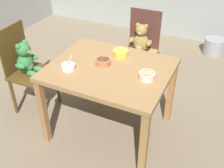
% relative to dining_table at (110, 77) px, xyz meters
% --- Properties ---
extents(ground_plane, '(5.20, 5.20, 0.04)m').
position_rel_dining_table_xyz_m(ground_plane, '(0.00, 0.00, -0.67)').
color(ground_plane, '#7E6F58').
extents(dining_table, '(1.07, 0.88, 0.75)m').
position_rel_dining_table_xyz_m(dining_table, '(0.00, 0.00, 0.00)').
color(dining_table, '#9A7446').
rests_on(dining_table, ground_plane).
extents(teddy_chair_near_left, '(0.41, 0.42, 0.95)m').
position_rel_dining_table_xyz_m(teddy_chair_near_left, '(-0.95, -0.03, -0.09)').
color(teddy_chair_near_left, '#533A18').
rests_on(teddy_chair_near_left, ground_plane).
extents(teddy_chair_far_center, '(0.41, 0.41, 0.95)m').
position_rel_dining_table_xyz_m(teddy_chair_far_center, '(-0.02, 0.85, -0.10)').
color(teddy_chair_far_center, '#4C2A22').
rests_on(teddy_chair_far_center, ground_plane).
extents(porridge_bowl_yellow_far_center, '(0.15, 0.15, 0.06)m').
position_rel_dining_table_xyz_m(porridge_bowl_yellow_far_center, '(0.00, 0.24, 0.13)').
color(porridge_bowl_yellow_far_center, yellow).
rests_on(porridge_bowl_yellow_far_center, dining_table).
extents(porridge_bowl_terracotta_center, '(0.14, 0.14, 0.05)m').
position_rel_dining_table_xyz_m(porridge_bowl_terracotta_center, '(-0.08, 0.03, 0.12)').
color(porridge_bowl_terracotta_center, '#BA6E46').
rests_on(porridge_bowl_terracotta_center, dining_table).
extents(porridge_bowl_white_near_left, '(0.12, 0.13, 0.11)m').
position_rel_dining_table_xyz_m(porridge_bowl_white_near_left, '(-0.32, -0.18, 0.12)').
color(porridge_bowl_white_near_left, silver).
rests_on(porridge_bowl_white_near_left, dining_table).
extents(porridge_bowl_cream_near_right, '(0.13, 0.13, 0.06)m').
position_rel_dining_table_xyz_m(porridge_bowl_cream_near_right, '(0.36, -0.03, 0.13)').
color(porridge_bowl_cream_near_right, beige).
rests_on(porridge_bowl_cream_near_right, dining_table).
extents(metal_pail, '(0.29, 0.29, 0.25)m').
position_rel_dining_table_xyz_m(metal_pail, '(0.70, 2.15, -0.53)').
color(metal_pail, '#93969B').
rests_on(metal_pail, ground_plane).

